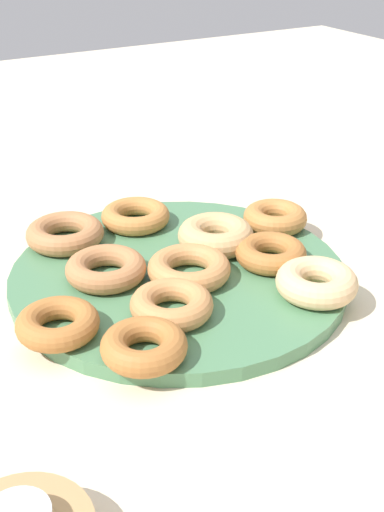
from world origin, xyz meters
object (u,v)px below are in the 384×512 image
(donut_10, at_px, (58,324))
(donut_1, at_px, (136,216))
(donut_8, at_px, (172,305))
(donut_2, at_px, (192,268))
(donut_9, at_px, (317,282))
(donut_5, at_px, (216,235))
(donut_4, at_px, (144,346))
(donut_3, at_px, (106,269))
(donut_7, at_px, (275,217))
(donut_0, at_px, (271,253))
(donut_6, at_px, (65,233))
(donut_plate, at_px, (178,275))

(donut_10, bearing_deg, donut_1, -133.03)
(donut_1, distance_m, donut_10, 0.24)
(donut_1, xyz_separation_m, donut_8, (0.06, 0.20, 0.00))
(donut_2, bearing_deg, donut_8, 44.99)
(donut_2, height_order, donut_9, donut_9)
(donut_5, bearing_deg, donut_4, 41.74)
(donut_3, height_order, donut_10, same)
(donut_7, xyz_separation_m, donut_10, (0.31, 0.08, -0.00))
(donut_3, xyz_separation_m, donut_4, (0.03, 0.14, 0.00))
(donut_3, distance_m, donut_7, 0.23)
(donut_9, bearing_deg, donut_8, -14.99)
(donut_0, relative_size, donut_7, 1.01)
(donut_3, bearing_deg, donut_8, 105.33)
(donut_7, relative_size, donut_8, 0.96)
(donut_1, bearing_deg, donut_9, 110.02)
(donut_2, distance_m, donut_4, 0.15)
(donut_3, xyz_separation_m, donut_7, (-0.23, -0.01, 0.00))
(donut_2, xyz_separation_m, donut_3, (0.08, -0.04, -0.00))
(donut_4, distance_m, donut_7, 0.30)
(donut_2, bearing_deg, donut_6, -58.73)
(donut_6, xyz_separation_m, donut_7, (-0.24, 0.09, 0.00))
(donut_plate, bearing_deg, donut_10, 18.45)
(donut_1, height_order, donut_5, donut_5)
(donut_3, xyz_separation_m, donut_6, (0.01, -0.10, 0.00))
(donut_3, distance_m, donut_6, 0.10)
(donut_1, bearing_deg, donut_plate, 85.94)
(donut_4, bearing_deg, donut_0, -156.83)
(donut_6, distance_m, donut_9, 0.30)
(donut_1, bearing_deg, donut_4, 65.80)
(donut_9, bearing_deg, donut_2, -44.66)
(donut_1, relative_size, donut_10, 1.08)
(donut_4, height_order, donut_6, same)
(donut_5, bearing_deg, donut_1, -61.84)
(donut_6, bearing_deg, donut_1, -177.35)
(donut_4, relative_size, donut_6, 0.85)
(donut_10, bearing_deg, donut_2, -169.98)
(donut_0, height_order, donut_5, donut_5)
(donut_8, relative_size, donut_10, 1.04)
(donut_3, bearing_deg, donut_plate, 165.38)
(donut_0, xyz_separation_m, donut_4, (0.20, 0.08, 0.00))
(donut_plate, bearing_deg, donut_2, 97.77)
(donut_plate, distance_m, donut_7, 0.16)
(donut_1, relative_size, donut_4, 1.09)
(donut_1, distance_m, donut_4, 0.27)
(donut_4, relative_size, donut_10, 0.99)
(donut_5, relative_size, donut_7, 1.12)
(donut_1, bearing_deg, donut_10, 46.97)
(donut_0, bearing_deg, donut_8, 14.61)
(donut_4, height_order, donut_5, donut_5)
(donut_5, relative_size, donut_9, 1.05)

